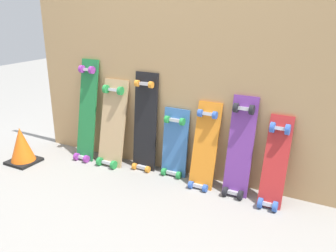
{
  "coord_description": "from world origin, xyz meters",
  "views": [
    {
      "loc": [
        1.21,
        -2.32,
        1.31
      ],
      "look_at": [
        0.0,
        -0.07,
        0.43
      ],
      "focal_mm": 37.63,
      "sensor_mm": 36.0,
      "label": 1
    }
  ],
  "objects_px": {
    "skateboard_black": "(145,126)",
    "skateboard_red": "(275,166)",
    "skateboard_natural": "(112,127)",
    "skateboard_blue": "(175,146)",
    "traffic_cone": "(22,146)",
    "skateboard_green": "(87,114)",
    "skateboard_orange": "(204,150)",
    "skateboard_purple": "(239,151)"
  },
  "relations": [
    {
      "from": "skateboard_black",
      "to": "skateboard_red",
      "type": "height_order",
      "value": "skateboard_black"
    },
    {
      "from": "skateboard_natural",
      "to": "skateboard_blue",
      "type": "height_order",
      "value": "skateboard_natural"
    },
    {
      "from": "skateboard_blue",
      "to": "traffic_cone",
      "type": "relative_size",
      "value": 1.9
    },
    {
      "from": "skateboard_green",
      "to": "skateboard_blue",
      "type": "distance_m",
      "value": 0.86
    },
    {
      "from": "skateboard_orange",
      "to": "skateboard_red",
      "type": "distance_m",
      "value": 0.52
    },
    {
      "from": "skateboard_orange",
      "to": "skateboard_red",
      "type": "height_order",
      "value": "skateboard_orange"
    },
    {
      "from": "skateboard_red",
      "to": "traffic_cone",
      "type": "xyz_separation_m",
      "value": [
        -2.07,
        -0.36,
        -0.12
      ]
    },
    {
      "from": "skateboard_green",
      "to": "skateboard_natural",
      "type": "bearing_deg",
      "value": 0.59
    },
    {
      "from": "skateboard_orange",
      "to": "skateboard_purple",
      "type": "xyz_separation_m",
      "value": [
        0.26,
        0.01,
        0.04
      ]
    },
    {
      "from": "skateboard_purple",
      "to": "traffic_cone",
      "type": "relative_size",
      "value": 2.41
    },
    {
      "from": "skateboard_natural",
      "to": "skateboard_black",
      "type": "bearing_deg",
      "value": 8.96
    },
    {
      "from": "skateboard_blue",
      "to": "skateboard_orange",
      "type": "distance_m",
      "value": 0.28
    },
    {
      "from": "skateboard_green",
      "to": "traffic_cone",
      "type": "xyz_separation_m",
      "value": [
        -0.43,
        -0.37,
        -0.25
      ]
    },
    {
      "from": "skateboard_black",
      "to": "skateboard_red",
      "type": "relative_size",
      "value": 1.3
    },
    {
      "from": "skateboard_natural",
      "to": "skateboard_blue",
      "type": "distance_m",
      "value": 0.58
    },
    {
      "from": "skateboard_black",
      "to": "traffic_cone",
      "type": "distance_m",
      "value": 1.1
    },
    {
      "from": "skateboard_natural",
      "to": "traffic_cone",
      "type": "relative_size",
      "value": 2.44
    },
    {
      "from": "skateboard_black",
      "to": "skateboard_orange",
      "type": "distance_m",
      "value": 0.56
    },
    {
      "from": "skateboard_blue",
      "to": "skateboard_purple",
      "type": "distance_m",
      "value": 0.55
    },
    {
      "from": "skateboard_orange",
      "to": "skateboard_blue",
      "type": "bearing_deg",
      "value": 169.09
    },
    {
      "from": "skateboard_natural",
      "to": "skateboard_purple",
      "type": "xyz_separation_m",
      "value": [
        1.11,
        0.01,
        -0.01
      ]
    },
    {
      "from": "skateboard_red",
      "to": "traffic_cone",
      "type": "distance_m",
      "value": 2.1
    },
    {
      "from": "skateboard_black",
      "to": "skateboard_purple",
      "type": "bearing_deg",
      "value": -2.71
    },
    {
      "from": "skateboard_orange",
      "to": "skateboard_red",
      "type": "relative_size",
      "value": 1.05
    },
    {
      "from": "skateboard_black",
      "to": "skateboard_blue",
      "type": "xyz_separation_m",
      "value": [
        0.27,
        0.01,
        -0.13
      ]
    },
    {
      "from": "skateboard_black",
      "to": "skateboard_purple",
      "type": "height_order",
      "value": "skateboard_black"
    },
    {
      "from": "skateboard_red",
      "to": "skateboard_natural",
      "type": "bearing_deg",
      "value": 179.24
    },
    {
      "from": "skateboard_green",
      "to": "skateboard_red",
      "type": "distance_m",
      "value": 1.64
    },
    {
      "from": "skateboard_black",
      "to": "skateboard_purple",
      "type": "distance_m",
      "value": 0.81
    },
    {
      "from": "skateboard_blue",
      "to": "skateboard_orange",
      "type": "relative_size",
      "value": 0.87
    },
    {
      "from": "skateboard_green",
      "to": "skateboard_black",
      "type": "height_order",
      "value": "skateboard_green"
    },
    {
      "from": "skateboard_natural",
      "to": "skateboard_blue",
      "type": "relative_size",
      "value": 1.28
    },
    {
      "from": "skateboard_green",
      "to": "skateboard_red",
      "type": "height_order",
      "value": "skateboard_green"
    },
    {
      "from": "skateboard_natural",
      "to": "traffic_cone",
      "type": "bearing_deg",
      "value": -151.65
    },
    {
      "from": "skateboard_orange",
      "to": "traffic_cone",
      "type": "height_order",
      "value": "skateboard_orange"
    },
    {
      "from": "skateboard_red",
      "to": "skateboard_green",
      "type": "bearing_deg",
      "value": 179.46
    },
    {
      "from": "skateboard_natural",
      "to": "skateboard_black",
      "type": "relative_size",
      "value": 0.9
    },
    {
      "from": "skateboard_red",
      "to": "traffic_cone",
      "type": "bearing_deg",
      "value": -170.15
    },
    {
      "from": "skateboard_black",
      "to": "skateboard_natural",
      "type": "bearing_deg",
      "value": -171.04
    },
    {
      "from": "skateboard_natural",
      "to": "skateboard_blue",
      "type": "bearing_deg",
      "value": 5.41
    },
    {
      "from": "skateboard_blue",
      "to": "skateboard_red",
      "type": "height_order",
      "value": "skateboard_red"
    },
    {
      "from": "skateboard_blue",
      "to": "skateboard_natural",
      "type": "bearing_deg",
      "value": -174.59
    }
  ]
}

